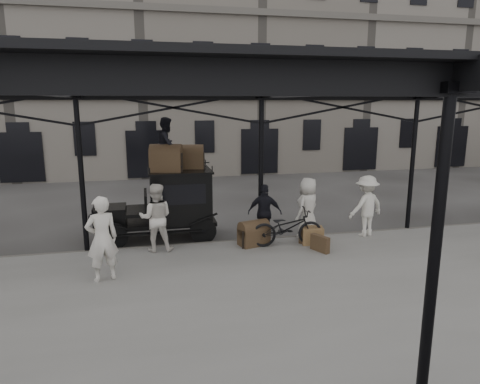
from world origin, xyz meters
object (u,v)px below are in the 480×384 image
at_px(porter_left, 102,239).
at_px(bicycle, 287,227).
at_px(taxi, 170,201).
at_px(steamer_trunk_roof_near, 166,160).
at_px(porter_official, 265,213).
at_px(steamer_trunk_platform, 254,235).

xyz_separation_m(porter_left, bicycle, (4.92, 1.39, -0.46)).
distance_m(taxi, steamer_trunk_roof_near, 1.34).
bearing_deg(bicycle, taxi, 63.51).
height_order(porter_official, steamer_trunk_roof_near, steamer_trunk_roof_near).
height_order(porter_official, steamer_trunk_platform, porter_official).
height_order(porter_official, bicycle, porter_official).
bearing_deg(porter_left, bicycle, 177.60).
relative_size(taxi, porter_left, 1.83).
xyz_separation_m(porter_left, steamer_trunk_platform, (4.01, 1.66, -0.69)).
relative_size(porter_official, bicycle, 0.83).
bearing_deg(steamer_trunk_platform, taxi, 129.26).
bearing_deg(porter_left, steamer_trunk_roof_near, -137.10).
bearing_deg(porter_official, porter_left, 42.84).
bearing_deg(bicycle, porter_left, 109.31).
distance_m(porter_left, bicycle, 5.13).
xyz_separation_m(taxi, steamer_trunk_platform, (2.27, -1.57, -0.75)).
height_order(taxi, porter_left, taxi).
distance_m(bicycle, steamer_trunk_platform, 0.98).
distance_m(steamer_trunk_roof_near, steamer_trunk_platform, 3.40).
xyz_separation_m(porter_official, steamer_trunk_platform, (-0.42, -0.35, -0.54)).
bearing_deg(steamer_trunk_platform, steamer_trunk_roof_near, 134.56).
relative_size(porter_left, porter_official, 1.17).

